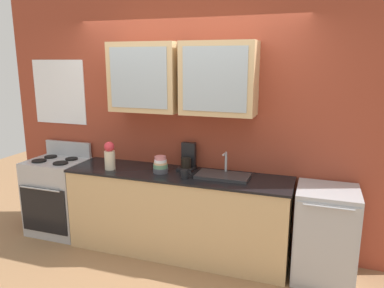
{
  "coord_description": "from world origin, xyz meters",
  "views": [
    {
      "loc": [
        1.37,
        -3.47,
        2.07
      ],
      "look_at": [
        0.17,
        0.0,
        1.23
      ],
      "focal_mm": 34.61,
      "sensor_mm": 36.0,
      "label": 1
    }
  ],
  "objects_px": {
    "coffee_maker": "(188,160)",
    "bowl_stack": "(160,165)",
    "vase": "(110,156)",
    "dishwasher": "(325,235)",
    "sink_faucet": "(223,175)",
    "cup_near_sink": "(185,174)",
    "stove_range": "(59,196)"
  },
  "relations": [
    {
      "from": "vase",
      "to": "coffee_maker",
      "type": "distance_m",
      "value": 0.85
    },
    {
      "from": "dishwasher",
      "to": "coffee_maker",
      "type": "xyz_separation_m",
      "value": [
        -1.45,
        0.19,
        0.56
      ]
    },
    {
      "from": "cup_near_sink",
      "to": "coffee_maker",
      "type": "xyz_separation_m",
      "value": [
        -0.08,
        0.3,
        0.06
      ]
    },
    {
      "from": "sink_faucet",
      "to": "vase",
      "type": "relative_size",
      "value": 1.74
    },
    {
      "from": "bowl_stack",
      "to": "vase",
      "type": "bearing_deg",
      "value": -172.51
    },
    {
      "from": "sink_faucet",
      "to": "vase",
      "type": "distance_m",
      "value": 1.25
    },
    {
      "from": "dishwasher",
      "to": "coffee_maker",
      "type": "bearing_deg",
      "value": 172.66
    },
    {
      "from": "bowl_stack",
      "to": "dishwasher",
      "type": "relative_size",
      "value": 0.2
    },
    {
      "from": "stove_range",
      "to": "vase",
      "type": "distance_m",
      "value": 1.01
    },
    {
      "from": "cup_near_sink",
      "to": "dishwasher",
      "type": "distance_m",
      "value": 1.46
    },
    {
      "from": "bowl_stack",
      "to": "vase",
      "type": "xyz_separation_m",
      "value": [
        -0.57,
        -0.07,
        0.07
      ]
    },
    {
      "from": "vase",
      "to": "dishwasher",
      "type": "distance_m",
      "value": 2.33
    },
    {
      "from": "vase",
      "to": "cup_near_sink",
      "type": "relative_size",
      "value": 2.72
    },
    {
      "from": "sink_faucet",
      "to": "bowl_stack",
      "type": "relative_size",
      "value": 3.03
    },
    {
      "from": "dishwasher",
      "to": "cup_near_sink",
      "type": "bearing_deg",
      "value": -175.17
    },
    {
      "from": "stove_range",
      "to": "dishwasher",
      "type": "xyz_separation_m",
      "value": [
        3.05,
        -0.0,
        -0.01
      ]
    },
    {
      "from": "sink_faucet",
      "to": "dishwasher",
      "type": "xyz_separation_m",
      "value": [
        1.01,
        -0.04,
        -0.47
      ]
    },
    {
      "from": "sink_faucet",
      "to": "cup_near_sink",
      "type": "relative_size",
      "value": 4.75
    },
    {
      "from": "sink_faucet",
      "to": "vase",
      "type": "xyz_separation_m",
      "value": [
        -1.23,
        -0.13,
        0.13
      ]
    },
    {
      "from": "stove_range",
      "to": "coffee_maker",
      "type": "distance_m",
      "value": 1.7
    },
    {
      "from": "sink_faucet",
      "to": "cup_near_sink",
      "type": "xyz_separation_m",
      "value": [
        -0.36,
        -0.15,
        0.02
      ]
    },
    {
      "from": "bowl_stack",
      "to": "coffee_maker",
      "type": "bearing_deg",
      "value": 42.12
    },
    {
      "from": "stove_range",
      "to": "dishwasher",
      "type": "bearing_deg",
      "value": -0.08
    },
    {
      "from": "vase",
      "to": "dishwasher",
      "type": "relative_size",
      "value": 0.34
    },
    {
      "from": "bowl_stack",
      "to": "dishwasher",
      "type": "xyz_separation_m",
      "value": [
        1.68,
        0.02,
        -0.53
      ]
    },
    {
      "from": "vase",
      "to": "cup_near_sink",
      "type": "height_order",
      "value": "vase"
    },
    {
      "from": "stove_range",
      "to": "dishwasher",
      "type": "relative_size",
      "value": 1.2
    },
    {
      "from": "cup_near_sink",
      "to": "bowl_stack",
      "type": "bearing_deg",
      "value": 162.91
    },
    {
      "from": "vase",
      "to": "cup_near_sink",
      "type": "xyz_separation_m",
      "value": [
        0.88,
        -0.02,
        -0.11
      ]
    },
    {
      "from": "stove_range",
      "to": "vase",
      "type": "bearing_deg",
      "value": -7.04
    },
    {
      "from": "sink_faucet",
      "to": "bowl_stack",
      "type": "distance_m",
      "value": 0.67
    },
    {
      "from": "coffee_maker",
      "to": "bowl_stack",
      "type": "bearing_deg",
      "value": -137.88
    }
  ]
}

